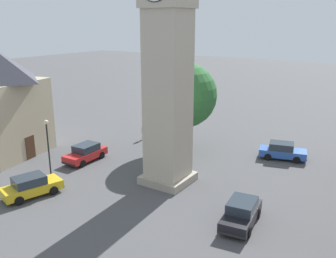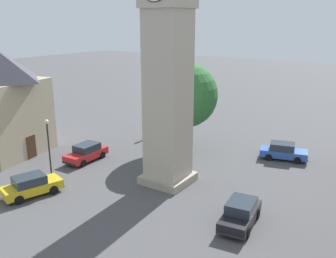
{
  "view_description": "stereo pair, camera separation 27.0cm",
  "coord_description": "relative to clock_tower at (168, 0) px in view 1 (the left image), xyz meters",
  "views": [
    {
      "loc": [
        -14.58,
        22.26,
        12.04
      ],
      "look_at": [
        0.0,
        0.0,
        4.29
      ],
      "focal_mm": 39.45,
      "sensor_mm": 36.0,
      "label": 1
    },
    {
      "loc": [
        -14.81,
        22.11,
        12.04
      ],
      "look_at": [
        0.0,
        0.0,
        4.29
      ],
      "focal_mm": 39.45,
      "sensor_mm": 36.0,
      "label": 2
    }
  ],
  "objects": [
    {
      "name": "car_red_corner",
      "position": [
        -7.22,
        2.79,
        -12.72
      ],
      "size": [
        2.21,
        4.31,
        1.53
      ],
      "color": "black",
      "rests_on": "ground"
    },
    {
      "name": "car_blue_kerb",
      "position": [
        -5.96,
        -9.89,
        -12.72
      ],
      "size": [
        4.42,
        2.68,
        1.53
      ],
      "color": "#2D5BB7",
      "rests_on": "ground"
    },
    {
      "name": "clock_tower",
      "position": [
        0.0,
        0.0,
        0.0
      ],
      "size": [
        4.19,
        4.19,
        23.0
      ],
      "color": "#A59C89",
      "rests_on": "ground"
    },
    {
      "name": "ground_plane",
      "position": [
        -0.0,
        -0.0,
        -13.48
      ],
      "size": [
        200.0,
        200.0,
        0.0
      ],
      "primitive_type": "plane",
      "color": "#4C4C4F"
    },
    {
      "name": "car_white_side",
      "position": [
        8.64,
        0.29,
        -12.72
      ],
      "size": [
        1.91,
        4.18,
        1.53
      ],
      "color": "red",
      "rests_on": "ground"
    },
    {
      "name": "lamp_post",
      "position": [
        8.63,
        4.23,
        -10.31
      ],
      "size": [
        0.36,
        0.36,
        4.69
      ],
      "color": "black",
      "rests_on": "ground"
    },
    {
      "name": "pedestrian",
      "position": [
        8.11,
        -7.62,
        -12.47
      ],
      "size": [
        0.32,
        0.54,
        1.69
      ],
      "color": "#706656",
      "rests_on": "ground"
    },
    {
      "name": "car_silver_kerb",
      "position": [
        6.83,
        7.42,
        -12.72
      ],
      "size": [
        2.79,
        4.44,
        1.53
      ],
      "color": "gold",
      "rests_on": "ground"
    },
    {
      "name": "tree",
      "position": [
        2.69,
        -6.9,
        -8.01
      ],
      "size": [
        6.09,
        6.09,
        8.53
      ],
      "color": "brown",
      "rests_on": "ground"
    }
  ]
}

